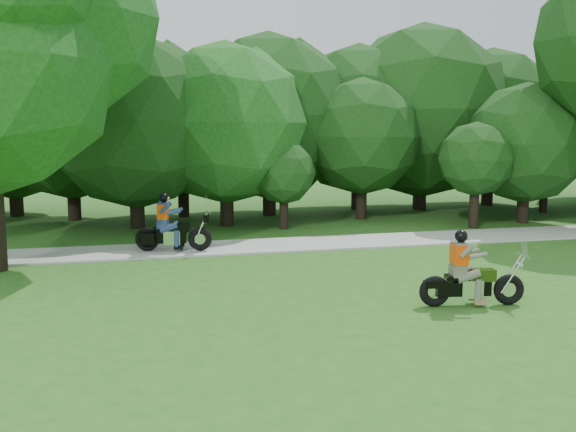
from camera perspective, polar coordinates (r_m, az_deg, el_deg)
name	(u,v)px	position (r m, az deg, el deg)	size (l,w,h in m)	color
ground	(526,314)	(13.05, 20.41, -8.18)	(100.00, 100.00, 0.00)	#265C1A
walkway	(370,241)	(19.96, 7.32, -2.21)	(60.00, 2.20, 0.06)	#ACACA6
tree_line	(322,123)	(26.08, 3.05, 8.28)	(38.85, 12.08, 7.90)	black
chopper_motorcycle	(467,278)	(13.14, 15.64, -5.33)	(2.13, 0.71, 1.53)	black
touring_motorcycle	(169,230)	(18.26, -10.57, -1.23)	(2.14, 0.94, 1.64)	black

